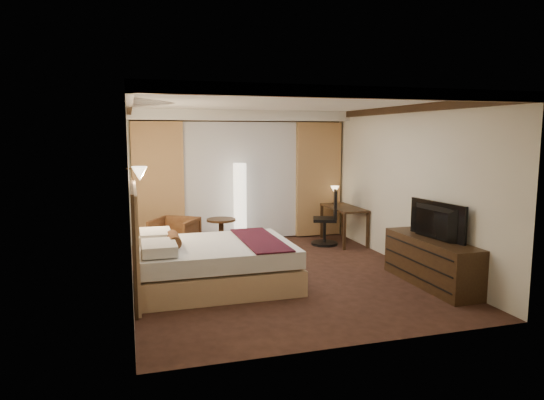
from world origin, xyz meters
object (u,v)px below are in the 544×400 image
object	(u,v)px
television	(431,217)
desk	(344,225)
floor_lamp	(240,203)
dresser	(431,262)
side_table	(221,235)
armchair	(175,235)
office_chair	(325,217)
bed	(216,264)

from	to	relation	value
television	desk	bearing A→B (deg)	-5.80
desk	television	distance (m)	3.02
television	floor_lamp	bearing A→B (deg)	24.71
desk	dresser	world-z (taller)	desk
side_table	dresser	bearing A→B (deg)	-49.44
armchair	office_chair	size ratio (longest dim) A/B	0.69
side_table	floor_lamp	distance (m)	0.84
armchair	television	bearing A→B (deg)	-8.75
side_table	floor_lamp	xyz separation A→B (m)	(0.48, 0.45, 0.52)
armchair	floor_lamp	distance (m)	1.56
floor_lamp	dresser	world-z (taller)	floor_lamp
armchair	office_chair	xyz separation A→B (m)	(2.99, 0.02, 0.17)
bed	floor_lamp	size ratio (longest dim) A/B	1.35
office_chair	bed	bearing A→B (deg)	-120.98
side_table	office_chair	distance (m)	2.11
armchair	bed	bearing A→B (deg)	-47.17
armchair	side_table	bearing A→B (deg)	39.78
side_table	office_chair	bearing A→B (deg)	-3.27
dresser	floor_lamp	bearing A→B (deg)	121.26
office_chair	floor_lamp	bearing A→B (deg)	-178.70
bed	dresser	world-z (taller)	dresser
bed	dresser	bearing A→B (deg)	-15.94
armchair	television	size ratio (longest dim) A/B	0.69
side_table	desk	xyz separation A→B (m)	(2.54, -0.07, 0.07)
desk	dresser	xyz separation A→B (m)	(0.05, -2.95, -0.02)
side_table	bed	bearing A→B (deg)	-102.64
floor_lamp	office_chair	xyz separation A→B (m)	(1.62, -0.57, -0.27)
armchair	office_chair	distance (m)	3.00
floor_lamp	dresser	bearing A→B (deg)	-58.74
bed	television	world-z (taller)	television
desk	armchair	bearing A→B (deg)	-178.88
armchair	desk	distance (m)	3.43
desk	dresser	distance (m)	2.95
desk	office_chair	size ratio (longest dim) A/B	1.12
bed	dresser	size ratio (longest dim) A/B	1.24
floor_lamp	armchair	bearing A→B (deg)	-156.74
armchair	floor_lamp	world-z (taller)	floor_lamp
side_table	office_chair	world-z (taller)	office_chair
desk	office_chair	xyz separation A→B (m)	(-0.44, -0.05, 0.19)
armchair	side_table	world-z (taller)	armchair
armchair	television	distance (m)	4.55
side_table	television	size ratio (longest dim) A/B	0.55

